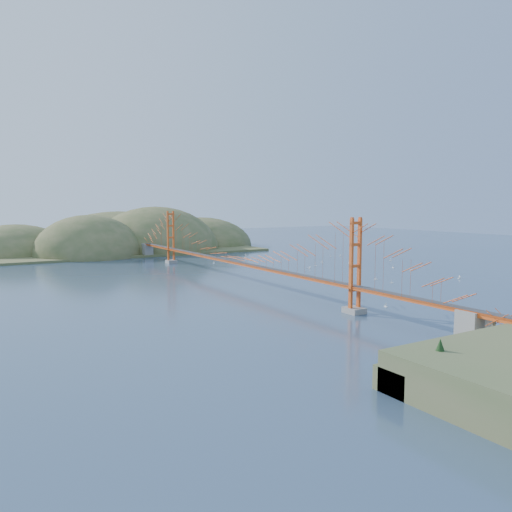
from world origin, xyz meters
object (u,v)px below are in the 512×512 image
sailboat_1 (308,268)px  sailboat_2 (459,278)px  sailboat_0 (376,279)px  bridge (235,240)px  fort (490,342)px

sailboat_1 → sailboat_2: (14.56, -25.28, 0.02)m
sailboat_0 → sailboat_1: bearing=93.2°
bridge → fort: (0.40, -47.98, -6.34)m
sailboat_1 → sailboat_2: bearing=-60.1°
fort → sailboat_1: fort is taller
bridge → sailboat_2: bridge is taller
sailboat_0 → fort: bearing=-120.6°
fort → sailboat_0: fort is taller
sailboat_0 → sailboat_2: 15.21m
bridge → sailboat_0: bridge is taller
fort → sailboat_2: bearing=40.0°
bridge → fort: bearing=-89.5°
bridge → sailboat_1: bridge is taller
sailboat_0 → sailboat_1: size_ratio=1.14×
sailboat_2 → sailboat_0: bearing=152.9°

